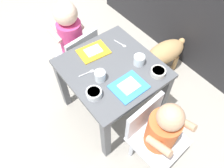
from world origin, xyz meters
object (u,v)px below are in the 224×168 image
at_px(seated_child_left, 71,36).
at_px(food_tray_right, 129,87).
at_px(dining_table, 112,76).
at_px(veggie_bowl_far, 158,72).
at_px(water_cup_right, 139,60).
at_px(cereal_bowl_right_side, 94,93).
at_px(spoon_by_left_tray, 121,44).
at_px(seated_child_right, 161,130).
at_px(dog, 162,54).
at_px(food_tray_left, 93,51).
at_px(spoon_by_right_tray, 88,73).
at_px(water_cup_left, 100,76).

distance_m(seated_child_left, food_tray_right, 0.62).
height_order(dining_table, veggie_bowl_far, veggie_bowl_far).
relative_size(water_cup_right, cereal_bowl_right_side, 0.78).
bearing_deg(water_cup_right, veggie_bowl_far, 14.35).
relative_size(water_cup_right, spoon_by_left_tray, 0.67).
bearing_deg(food_tray_right, seated_child_left, -179.43).
height_order(seated_child_right, spoon_by_left_tray, seated_child_right).
bearing_deg(dining_table, dog, 95.32).
height_order(food_tray_left, spoon_by_right_tray, food_tray_left).
relative_size(dog, water_cup_left, 7.48).
bearing_deg(spoon_by_right_tray, food_tray_left, 134.59).
distance_m(dining_table, water_cup_right, 0.20).
relative_size(food_tray_left, food_tray_right, 1.04).
relative_size(food_tray_right, cereal_bowl_right_side, 2.26).
xyz_separation_m(food_tray_right, water_cup_right, (-0.10, 0.16, 0.02)).
relative_size(dog, spoon_by_right_tray, 4.72).
bearing_deg(water_cup_left, cereal_bowl_right_side, -52.06).
height_order(dining_table, water_cup_right, water_cup_right).
xyz_separation_m(dining_table, spoon_by_left_tray, (-0.12, 0.17, 0.09)).
bearing_deg(water_cup_left, seated_child_left, 169.61).
bearing_deg(cereal_bowl_right_side, spoon_by_left_tray, 120.68).
distance_m(seated_child_left, veggie_bowl_far, 0.68).
height_order(dog, water_cup_left, water_cup_left).
bearing_deg(water_cup_right, seated_child_right, -23.75).
bearing_deg(cereal_bowl_right_side, dining_table, 116.61).
relative_size(food_tray_right, spoon_by_right_tray, 1.91).
height_order(seated_child_left, seated_child_right, seated_child_left).
height_order(food_tray_left, veggie_bowl_far, veggie_bowl_far).
distance_m(food_tray_left, water_cup_left, 0.22).
xyz_separation_m(dining_table, food_tray_left, (-0.17, -0.01, 0.09)).
height_order(seated_child_left, water_cup_right, seated_child_left).
height_order(food_tray_left, water_cup_right, water_cup_right).
xyz_separation_m(dog, cereal_bowl_right_side, (0.15, -0.74, 0.29)).
relative_size(seated_child_left, water_cup_right, 10.23).
relative_size(seated_child_left, veggie_bowl_far, 7.78).
xyz_separation_m(food_tray_right, spoon_by_right_tray, (-0.22, -0.12, -0.00)).
distance_m(water_cup_right, spoon_by_right_tray, 0.31).
relative_size(dining_table, seated_child_left, 0.83).
relative_size(veggie_bowl_far, spoon_by_left_tray, 0.88).
bearing_deg(seated_child_right, seated_child_left, -179.70).
height_order(water_cup_left, water_cup_right, same).
height_order(water_cup_left, veggie_bowl_far, water_cup_left).
distance_m(food_tray_right, spoon_by_right_tray, 0.25).
bearing_deg(seated_child_left, water_cup_right, 17.81).
bearing_deg(spoon_by_right_tray, water_cup_left, 20.46).
bearing_deg(food_tray_left, spoon_by_left_tray, 73.31).
distance_m(dining_table, food_tray_left, 0.20).
xyz_separation_m(dog, veggie_bowl_far, (0.25, -0.36, 0.29)).
relative_size(seated_child_right, cereal_bowl_right_side, 7.37).
bearing_deg(dining_table, cereal_bowl_right_side, -63.39).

